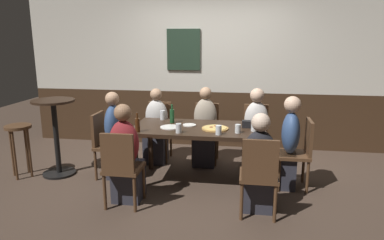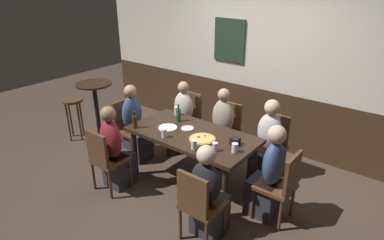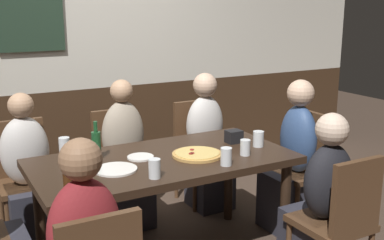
{
  "view_description": "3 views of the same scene",
  "coord_description": "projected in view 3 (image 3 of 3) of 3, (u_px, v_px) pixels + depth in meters",
  "views": [
    {
      "loc": [
        0.57,
        -4.32,
        1.86
      ],
      "look_at": [
        -0.09,
        0.03,
        0.82
      ],
      "focal_mm": 32.97,
      "sensor_mm": 36.0,
      "label": 1
    },
    {
      "loc": [
        2.37,
        -3.03,
        2.61
      ],
      "look_at": [
        -0.09,
        0.12,
        0.86
      ],
      "focal_mm": 30.87,
      "sensor_mm": 36.0,
      "label": 2
    },
    {
      "loc": [
        -1.27,
        -2.68,
        1.71
      ],
      "look_at": [
        0.25,
        0.06,
        0.95
      ],
      "focal_mm": 44.75,
      "sensor_mm": 36.0,
      "label": 3
    }
  ],
  "objects": [
    {
      "name": "person_head_east",
      "position": [
        292.0,
        166.0,
        3.69
      ],
      "size": [
        0.37,
        0.34,
        1.17
      ],
      "color": "#2D2D38",
      "rests_on": "ground_plane"
    },
    {
      "name": "beer_bottle_brown",
      "position": [
        69.0,
        179.0,
        2.47
      ],
      "size": [
        0.06,
        0.06,
        0.24
      ],
      "color": "#42230F",
      "rests_on": "dining_table"
    },
    {
      "name": "condiment_caddy",
      "position": [
        234.0,
        137.0,
        3.44
      ],
      "size": [
        0.11,
        0.09,
        0.09
      ],
      "primitive_type": "cube",
      "color": "black",
      "rests_on": "dining_table"
    },
    {
      "name": "pint_glass_stout",
      "position": [
        65.0,
        148.0,
        3.12
      ],
      "size": [
        0.07,
        0.07,
        0.13
      ],
      "color": "silver",
      "rests_on": "dining_table"
    },
    {
      "name": "pint_glass_amber",
      "position": [
        226.0,
        157.0,
        2.96
      ],
      "size": [
        0.07,
        0.07,
        0.11
      ],
      "color": "silver",
      "rests_on": "dining_table"
    },
    {
      "name": "pizza",
      "position": [
        197.0,
        154.0,
        3.15
      ],
      "size": [
        0.33,
        0.33,
        0.03
      ],
      "color": "tan",
      "rests_on": "dining_table"
    },
    {
      "name": "beer_bottle_green",
      "position": [
        96.0,
        144.0,
        3.06
      ],
      "size": [
        0.06,
        0.06,
        0.25
      ],
      "color": "#194723",
      "rests_on": "dining_table"
    },
    {
      "name": "beer_glass_half",
      "position": [
        155.0,
        170.0,
        2.74
      ],
      "size": [
        0.07,
        0.07,
        0.11
      ],
      "color": "silver",
      "rests_on": "dining_table"
    },
    {
      "name": "plate_white_small",
      "position": [
        140.0,
        157.0,
        3.1
      ],
      "size": [
        0.17,
        0.17,
        0.01
      ],
      "primitive_type": "cylinder",
      "color": "white",
      "rests_on": "dining_table"
    },
    {
      "name": "pint_glass_pale",
      "position": [
        245.0,
        149.0,
        3.16
      ],
      "size": [
        0.07,
        0.07,
        0.11
      ],
      "color": "silver",
      "rests_on": "dining_table"
    },
    {
      "name": "person_mid_far",
      "position": [
        126.0,
        165.0,
        3.75
      ],
      "size": [
        0.34,
        0.37,
        1.16
      ],
      "color": "#2D2D38",
      "rests_on": "ground_plane"
    },
    {
      "name": "chair_mid_far",
      "position": [
        119.0,
        158.0,
        3.89
      ],
      "size": [
        0.4,
        0.4,
        0.88
      ],
      "color": "#513521",
      "rests_on": "ground_plane"
    },
    {
      "name": "wall_back",
      "position": [
        84.0,
        50.0,
        4.38
      ],
      "size": [
        6.4,
        0.13,
        2.6
      ],
      "color": "#3D2819",
      "rests_on": "ground_plane"
    },
    {
      "name": "chair_right_far",
      "position": [
        198.0,
        145.0,
        4.24
      ],
      "size": [
        0.4,
        0.4,
        0.88
      ],
      "color": "#513521",
      "rests_on": "ground_plane"
    },
    {
      "name": "chair_right_near",
      "position": [
        341.0,
        218.0,
        2.8
      ],
      "size": [
        0.4,
        0.4,
        0.88
      ],
      "color": "#513521",
      "rests_on": "ground_plane"
    },
    {
      "name": "dining_table",
      "position": [
        164.0,
        170.0,
        3.13
      ],
      "size": [
        1.69,
        0.86,
        0.74
      ],
      "color": "black",
      "rests_on": "ground_plane"
    },
    {
      "name": "person_right_far",
      "position": [
        207.0,
        151.0,
        4.1
      ],
      "size": [
        0.34,
        0.37,
        1.16
      ],
      "color": "#2D2D38",
      "rests_on": "ground_plane"
    },
    {
      "name": "chair_left_far",
      "position": [
        24.0,
        173.0,
        3.54
      ],
      "size": [
        0.4,
        0.4,
        0.88
      ],
      "color": "#513521",
      "rests_on": "ground_plane"
    },
    {
      "name": "person_left_far",
      "position": [
        29.0,
        184.0,
        3.41
      ],
      "size": [
        0.34,
        0.37,
        1.12
      ],
      "color": "#2D2D38",
      "rests_on": "ground_plane"
    },
    {
      "name": "chair_head_east",
      "position": [
        308.0,
        163.0,
        3.76
      ],
      "size": [
        0.4,
        0.4,
        0.88
      ],
      "color": "#513521",
      "rests_on": "ground_plane"
    },
    {
      "name": "plate_white_large",
      "position": [
        116.0,
        169.0,
        2.87
      ],
      "size": [
        0.26,
        0.26,
        0.01
      ],
      "primitive_type": "cylinder",
      "color": "white",
      "rests_on": "dining_table"
    },
    {
      "name": "person_right_near",
      "position": [
        320.0,
        212.0,
        2.95
      ],
      "size": [
        0.34,
        0.37,
        1.1
      ],
      "color": "#2D2D38",
      "rests_on": "ground_plane"
    },
    {
      "name": "tumbler_water",
      "position": [
        258.0,
        140.0,
        3.35
      ],
      "size": [
        0.08,
        0.08,
        0.11
      ],
      "color": "silver",
      "rests_on": "dining_table"
    }
  ]
}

